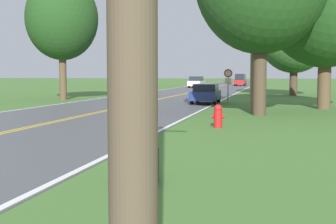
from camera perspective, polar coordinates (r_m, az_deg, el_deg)
The scene contains 11 objects.
hitchhiker_person at distance 8.63m, azimuth -4.97°, elevation -1.55°, with size 0.60×0.45×1.76m.
suitcase at distance 8.77m, azimuth -2.48°, elevation -6.43°, with size 0.40×0.21×0.70m.
fire_hydrant at distance 17.64m, azimuth 6.11°, elevation -0.46°, with size 0.48×0.32×0.87m.
traffic_sign at distance 32.59m, azimuth 7.34°, elevation 4.21°, with size 0.60×0.10×2.36m.
utility_pole_midground at distance 25.46m, azimuth 10.36°, elevation 11.02°, with size 1.80×0.24×9.41m.
tree_left_verge at distance 45.28m, azimuth 15.18°, elevation 9.72°, with size 7.05×7.05×10.20m.
tree_mid_treeline at distance 71.31m, azimuth -4.74°, elevation 7.35°, with size 4.99×4.99×8.26m.
tree_far_back at distance 37.65m, azimuth -12.81°, elevation 11.02°, with size 5.57×5.57×9.48m.
car_dark_blue_sedan_approaching at distance 31.93m, azimuth 4.63°, elevation 2.28°, with size 1.79×4.13×1.33m.
car_silver_sedan_mid_near at distance 68.39m, azimuth 3.50°, elevation 3.68°, with size 1.93×4.91×1.65m.
car_red_van_mid_far at distance 80.34m, azimuth 8.81°, elevation 3.91°, with size 1.87×4.35×2.03m.
Camera 1 is at (9.01, -5.76, 2.01)m, focal length 50.00 mm.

